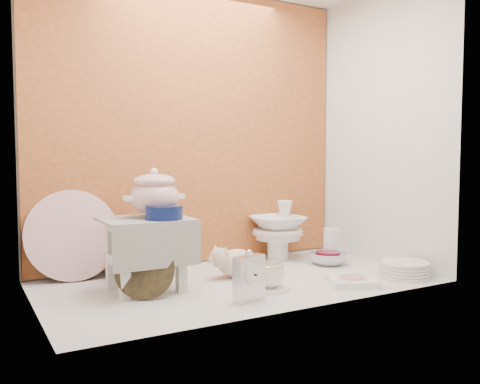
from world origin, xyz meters
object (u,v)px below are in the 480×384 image
object	(u,v)px
step_stool	(146,254)
crystal_bowl	(328,259)
mantel_clock	(249,276)
porcelain_tower	(278,230)
plush_pig	(236,262)
floral_platter	(72,235)
soup_tureen	(154,192)
dinner_plate_stack	(405,269)
gold_rim_teacup	(270,275)
blue_white_vase	(126,254)

from	to	relation	value
step_stool	crystal_bowl	distance (m)	1.04
mantel_clock	porcelain_tower	size ratio (longest dim) A/B	0.61
plush_pig	floral_platter	bearing A→B (deg)	174.95
plush_pig	step_stool	bearing A→B (deg)	-157.61
soup_tureen	dinner_plate_stack	bearing A→B (deg)	-20.00
soup_tureen	floral_platter	xyz separation A→B (m)	(-0.29, 0.33, -0.22)
plush_pig	gold_rim_teacup	world-z (taller)	plush_pig
soup_tureen	mantel_clock	size ratio (longest dim) A/B	1.26
mantel_clock	plush_pig	bearing A→B (deg)	53.73
step_stool	crystal_bowl	world-z (taller)	step_stool
soup_tureen	plush_pig	bearing A→B (deg)	-2.22
porcelain_tower	dinner_plate_stack	bearing A→B (deg)	-64.51
floral_platter	gold_rim_teacup	size ratio (longest dim) A/B	3.33
crystal_bowl	porcelain_tower	distance (m)	0.33
floral_platter	porcelain_tower	size ratio (longest dim) A/B	1.30
step_stool	porcelain_tower	size ratio (longest dim) A/B	1.12
step_stool	porcelain_tower	distance (m)	0.91
step_stool	mantel_clock	size ratio (longest dim) A/B	1.84
step_stool	crystal_bowl	xyz separation A→B (m)	(1.04, 0.02, -0.13)
soup_tureen	crystal_bowl	distance (m)	1.06
blue_white_vase	soup_tureen	bearing A→B (deg)	-79.23
plush_pig	porcelain_tower	bearing A→B (deg)	52.78
mantel_clock	dinner_plate_stack	bearing A→B (deg)	-15.63
step_stool	crystal_bowl	bearing A→B (deg)	1.07
soup_tureen	porcelain_tower	bearing A→B (deg)	16.34
crystal_bowl	blue_white_vase	bearing A→B (deg)	164.54
plush_pig	crystal_bowl	world-z (taller)	plush_pig
floral_platter	plush_pig	size ratio (longest dim) A/B	1.77
step_stool	mantel_clock	world-z (taller)	step_stool
floral_platter	gold_rim_teacup	bearing A→B (deg)	-40.90
step_stool	mantel_clock	distance (m)	0.48
step_stool	mantel_clock	bearing A→B (deg)	-49.80
step_stool	floral_platter	bearing A→B (deg)	124.21
soup_tureen	blue_white_vase	world-z (taller)	soup_tureen
porcelain_tower	blue_white_vase	bearing A→B (deg)	177.54
step_stool	soup_tureen	size ratio (longest dim) A/B	1.45
gold_rim_teacup	dinner_plate_stack	bearing A→B (deg)	-9.40
plush_pig	dinner_plate_stack	world-z (taller)	plush_pig
gold_rim_teacup	porcelain_tower	world-z (taller)	porcelain_tower
porcelain_tower	plush_pig	bearing A→B (deg)	-148.13
dinner_plate_stack	mantel_clock	bearing A→B (deg)	178.97
floral_platter	porcelain_tower	distance (m)	1.12
floral_platter	gold_rim_teacup	distance (m)	0.96
blue_white_vase	mantel_clock	world-z (taller)	blue_white_vase
soup_tureen	gold_rim_teacup	size ratio (longest dim) A/B	1.97
mantel_clock	gold_rim_teacup	xyz separation A→B (m)	(0.16, 0.10, -0.04)
blue_white_vase	dinner_plate_stack	xyz separation A→B (m)	(1.18, -0.69, -0.07)
dinner_plate_stack	blue_white_vase	bearing A→B (deg)	149.78
soup_tureen	gold_rim_teacup	xyz separation A→B (m)	(0.42, -0.29, -0.36)
blue_white_vase	gold_rim_teacup	bearing A→B (deg)	-50.33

